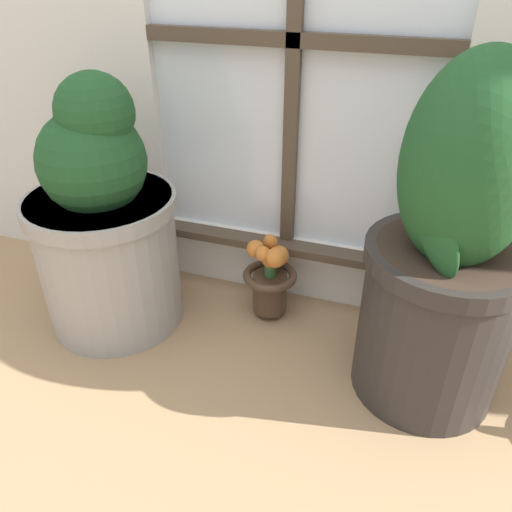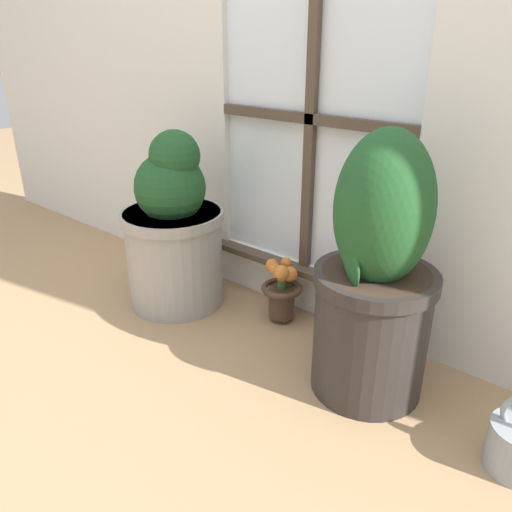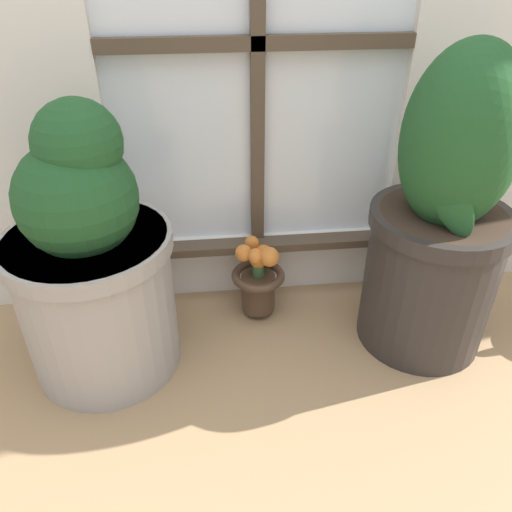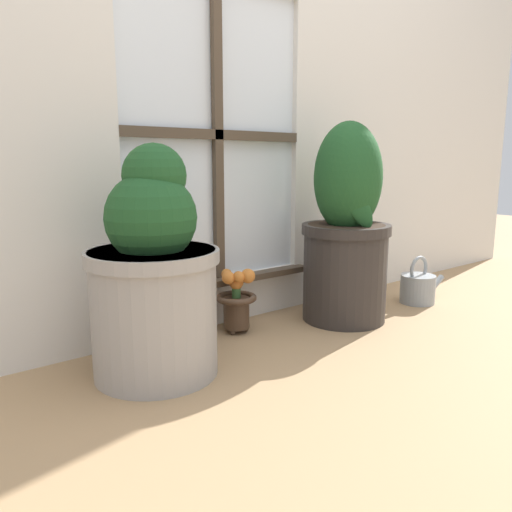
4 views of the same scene
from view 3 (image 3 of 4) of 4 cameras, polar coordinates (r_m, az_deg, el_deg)
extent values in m
plane|color=tan|center=(1.24, 2.93, -18.01)|extent=(10.00, 10.00, 0.00)
cube|color=silver|center=(1.57, 0.09, -0.41)|extent=(0.78, 0.05, 0.19)
cube|color=white|center=(1.34, 0.05, 23.37)|extent=(0.78, 0.02, 1.09)
cube|color=#4C3D2D|center=(1.31, 0.19, 23.17)|extent=(0.04, 0.02, 1.09)
cube|color=#4C3D2D|center=(1.31, 0.19, 23.17)|extent=(0.78, 0.02, 0.04)
cube|color=#4C3D2D|center=(1.49, 0.28, 1.28)|extent=(0.84, 0.06, 0.02)
cylinder|color=#9E9993|center=(1.30, -17.45, -5.04)|extent=(0.37, 0.37, 0.38)
cylinder|color=#9E9993|center=(1.21, -18.80, 1.43)|extent=(0.39, 0.39, 0.04)
cylinder|color=#38281E|center=(1.20, -18.92, 2.01)|extent=(0.34, 0.34, 0.01)
sphere|color=#1E4C23|center=(1.15, -19.79, 6.18)|extent=(0.27, 0.27, 0.27)
sphere|color=#1E4C23|center=(1.11, -19.71, 12.05)|extent=(0.19, 0.19, 0.19)
ellipsoid|color=#1E4C23|center=(1.22, -22.24, 6.35)|extent=(0.10, 0.12, 0.16)
cylinder|color=#2D2826|center=(1.39, 19.12, -2.38)|extent=(0.33, 0.33, 0.39)
cylinder|color=#2D2826|center=(1.30, 20.51, 3.93)|extent=(0.35, 0.35, 0.04)
cylinder|color=#38281E|center=(1.30, 20.63, 4.49)|extent=(0.31, 0.31, 0.01)
ellipsoid|color=#1E4C23|center=(1.22, 22.37, 12.20)|extent=(0.27, 0.27, 0.43)
ellipsoid|color=#1E4C23|center=(1.16, 21.02, 6.90)|extent=(0.18, 0.13, 0.24)
sphere|color=#473323|center=(1.53, 0.09, -5.23)|extent=(0.02, 0.02, 0.02)
sphere|color=#473323|center=(1.49, -0.87, -6.58)|extent=(0.02, 0.02, 0.02)
sphere|color=#473323|center=(1.50, 1.51, -6.42)|extent=(0.02, 0.02, 0.02)
cylinder|color=#473323|center=(1.47, 0.25, -4.08)|extent=(0.10, 0.10, 0.12)
torus|color=#473323|center=(1.43, 0.25, -2.24)|extent=(0.15, 0.15, 0.02)
cylinder|color=#386633|center=(1.41, 0.26, -1.19)|extent=(0.03, 0.03, 0.06)
sphere|color=orange|center=(1.40, 0.26, -0.42)|extent=(0.05, 0.05, 0.05)
sphere|color=orange|center=(1.42, 0.84, 0.16)|extent=(0.06, 0.06, 0.06)
sphere|color=orange|center=(1.42, -0.49, 1.52)|extent=(0.04, 0.04, 0.04)
sphere|color=orange|center=(1.37, -1.41, 0.36)|extent=(0.05, 0.05, 0.05)
sphere|color=orange|center=(1.36, -0.07, 0.01)|extent=(0.04, 0.04, 0.04)
sphere|color=orange|center=(1.35, 1.53, -0.10)|extent=(0.05, 0.05, 0.05)
camera|label=1|loc=(0.47, 77.93, 2.21)|focal=35.00mm
camera|label=2|loc=(1.12, 92.84, 0.23)|focal=35.00mm
camera|label=4|loc=(1.03, -99.87, -28.47)|focal=35.00mm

